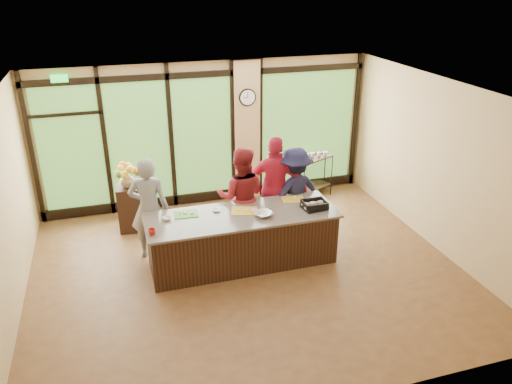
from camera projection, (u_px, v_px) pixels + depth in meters
floor at (247, 271)px, 8.38m from camera, size 7.00×7.00×0.00m
ceiling at (246, 94)px, 7.17m from camera, size 7.00×7.00×0.00m
back_wall at (207, 134)px, 10.40m from camera, size 7.00×0.00×7.00m
left_wall at (2, 219)px, 6.84m from camera, size 0.00×6.00×6.00m
right_wall at (439, 166)px, 8.71m from camera, size 0.00×6.00×6.00m
window_wall at (215, 139)px, 10.45m from camera, size 6.90×0.12×3.00m
island_base at (242, 239)px, 8.47m from camera, size 3.10×1.00×0.88m
countertop at (242, 215)px, 8.28m from camera, size 3.20×1.10×0.04m
wall_clock at (248, 97)px, 10.21m from camera, size 0.36×0.04×0.36m
cook_left at (149, 208)px, 8.48m from camera, size 0.74×0.56×1.84m
cook_midleft at (241, 197)px, 8.91m from camera, size 1.08×0.96×1.84m
cook_midright at (276, 188)px, 9.16m from camera, size 1.23×0.91×1.94m
cook_right at (294, 193)px, 9.21m from camera, size 1.24×0.88×1.73m
roasting_pan at (314, 207)px, 8.46m from camera, size 0.44×0.36×0.07m
mixing_bowl at (264, 214)px, 8.19m from camera, size 0.37×0.37×0.07m
cutting_board_left at (186, 214)px, 8.26m from camera, size 0.40×0.31×0.01m
cutting_board_center at (244, 211)px, 8.37m from camera, size 0.51×0.44×0.01m
cutting_board_right at (293, 199)px, 8.79m from camera, size 0.44×0.36×0.01m
prep_bowl_near at (167, 219)px, 8.08m from camera, size 0.19×0.19×0.05m
prep_bowl_mid at (254, 211)px, 8.33m from camera, size 0.16×0.16×0.04m
prep_bowl_far at (216, 210)px, 8.37m from camera, size 0.15×0.15×0.03m
red_ramekin at (152, 232)px, 7.62m from camera, size 0.13×0.13×0.09m
flower_stand at (130, 208)px, 9.57m from camera, size 0.49×0.49×0.90m
flower_vase at (127, 180)px, 9.33m from camera, size 0.31×0.31×0.29m
bar_cart at (315, 169)px, 11.08m from camera, size 0.82×0.67×0.98m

